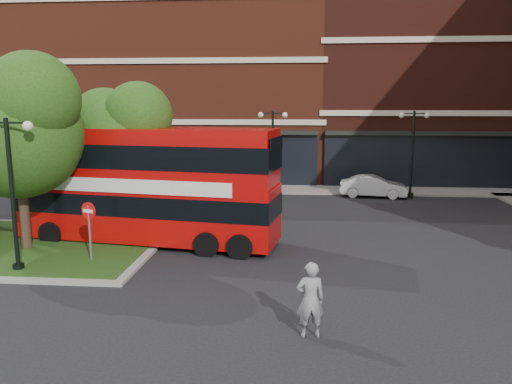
# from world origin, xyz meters

# --- Properties ---
(ground) EXTENTS (120.00, 120.00, 0.00)m
(ground) POSITION_xyz_m (0.00, 0.00, 0.00)
(ground) COLOR black
(ground) RESTS_ON ground
(pavement_far) EXTENTS (44.00, 3.00, 0.12)m
(pavement_far) POSITION_xyz_m (0.00, 16.50, 0.06)
(pavement_far) COLOR slate
(pavement_far) RESTS_ON ground
(terrace_far_left) EXTENTS (26.00, 12.00, 14.00)m
(terrace_far_left) POSITION_xyz_m (-8.00, 24.00, 7.00)
(terrace_far_left) COLOR maroon
(terrace_far_left) RESTS_ON ground
(terrace_far_right) EXTENTS (18.00, 12.00, 16.00)m
(terrace_far_right) POSITION_xyz_m (14.00, 24.00, 8.00)
(terrace_far_right) COLOR #471911
(terrace_far_right) RESTS_ON ground
(tree_island_west) EXTENTS (5.40, 4.71, 7.21)m
(tree_island_west) POSITION_xyz_m (-6.60, 2.58, 4.79)
(tree_island_west) COLOR #2D2116
(tree_island_west) RESTS_ON ground
(tree_island_east) EXTENTS (4.46, 3.90, 6.29)m
(tree_island_east) POSITION_xyz_m (-3.58, 5.06, 4.24)
(tree_island_east) COLOR #2D2116
(tree_island_east) RESTS_ON ground
(lamp_island) EXTENTS (1.72, 0.36, 5.00)m
(lamp_island) POSITION_xyz_m (-5.50, 0.20, 2.83)
(lamp_island) COLOR black
(lamp_island) RESTS_ON ground
(lamp_far_left) EXTENTS (1.72, 0.36, 5.00)m
(lamp_far_left) POSITION_xyz_m (2.00, 14.50, 2.83)
(lamp_far_left) COLOR black
(lamp_far_left) RESTS_ON ground
(lamp_far_right) EXTENTS (1.72, 0.36, 5.00)m
(lamp_far_right) POSITION_xyz_m (10.00, 14.50, 2.83)
(lamp_far_right) COLOR black
(lamp_far_right) RESTS_ON ground
(bus) EXTENTS (10.60, 3.93, 3.95)m
(bus) POSITION_xyz_m (-2.41, 4.08, 2.59)
(bus) COLOR #A80806
(bus) RESTS_ON ground
(woman) EXTENTS (0.72, 0.53, 1.84)m
(woman) POSITION_xyz_m (3.86, -3.50, 0.92)
(woman) COLOR gray
(woman) RESTS_ON ground
(car_silver) EXTENTS (4.36, 1.79, 1.48)m
(car_silver) POSITION_xyz_m (-6.10, 14.50, 0.74)
(car_silver) COLOR #A5A8AD
(car_silver) RESTS_ON ground
(car_white) EXTENTS (3.97, 1.84, 1.26)m
(car_white) POSITION_xyz_m (7.91, 14.62, 0.63)
(car_white) COLOR silver
(car_white) RESTS_ON ground
(no_entry_sign) EXTENTS (0.57, 0.27, 2.17)m
(no_entry_sign) POSITION_xyz_m (-3.50, 1.26, 1.54)
(no_entry_sign) COLOR slate
(no_entry_sign) RESTS_ON ground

